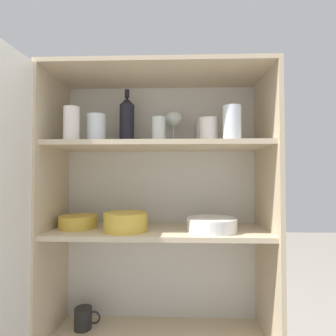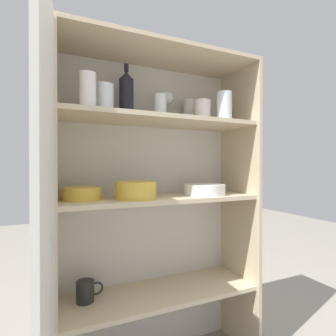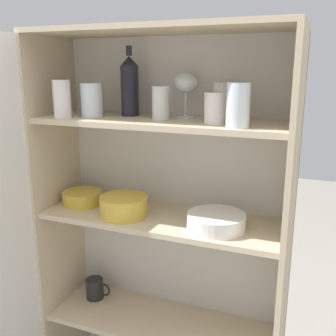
# 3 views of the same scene
# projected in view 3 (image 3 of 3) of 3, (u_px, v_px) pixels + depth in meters

# --- Properties ---
(cupboard_back_panel) EXTENTS (0.94, 0.02, 1.50)m
(cupboard_back_panel) POSITION_uv_depth(u_px,v_px,m) (176.00, 223.00, 1.65)
(cupboard_back_panel) COLOR silver
(cupboard_back_panel) RESTS_ON ground_plane
(cupboard_side_left) EXTENTS (0.02, 0.33, 1.50)m
(cupboard_side_left) POSITION_uv_depth(u_px,v_px,m) (61.00, 221.00, 1.67)
(cupboard_side_left) COLOR #CCB793
(cupboard_side_left) RESTS_ON ground_plane
(cupboard_side_right) EXTENTS (0.02, 0.33, 1.50)m
(cupboard_side_right) POSITION_uv_depth(u_px,v_px,m) (286.00, 259.00, 1.34)
(cupboard_side_right) COLOR #CCB793
(cupboard_side_right) RESTS_ON ground_plane
(cupboard_top_panel) EXTENTS (0.94, 0.33, 0.02)m
(cupboard_top_panel) POSITION_uv_depth(u_px,v_px,m) (160.00, 29.00, 1.32)
(cupboard_top_panel) COLOR #CCB793
(cupboard_top_panel) RESTS_ON cupboard_side_left
(shelf_board_lower) EXTENTS (0.91, 0.30, 0.02)m
(shelf_board_lower) POSITION_uv_depth(u_px,v_px,m) (161.00, 323.00, 1.60)
(shelf_board_lower) COLOR beige
(shelf_board_middle) EXTENTS (0.91, 0.30, 0.02)m
(shelf_board_middle) POSITION_uv_depth(u_px,v_px,m) (161.00, 219.00, 1.48)
(shelf_board_middle) COLOR beige
(shelf_board_upper) EXTENTS (0.91, 0.30, 0.02)m
(shelf_board_upper) POSITION_uv_depth(u_px,v_px,m) (160.00, 122.00, 1.39)
(shelf_board_upper) COLOR beige
(tumbler_glass_0) EXTENTS (0.08, 0.08, 0.12)m
(tumbler_glass_0) POSITION_uv_depth(u_px,v_px,m) (92.00, 100.00, 1.45)
(tumbler_glass_0) COLOR white
(tumbler_glass_0) RESTS_ON shelf_board_upper
(tumbler_glass_1) EXTENTS (0.06, 0.06, 0.14)m
(tumbler_glass_1) POSITION_uv_depth(u_px,v_px,m) (62.00, 99.00, 1.41)
(tumbler_glass_1) COLOR silver
(tumbler_glass_1) RESTS_ON shelf_board_upper
(tumbler_glass_2) EXTENTS (0.07, 0.07, 0.13)m
(tumbler_glass_2) POSITION_uv_depth(u_px,v_px,m) (223.00, 101.00, 1.38)
(tumbler_glass_2) COLOR white
(tumbler_glass_2) RESTS_ON shelf_board_upper
(tumbler_glass_3) EXTENTS (0.06, 0.06, 0.12)m
(tumbler_glass_3) POSITION_uv_depth(u_px,v_px,m) (160.00, 103.00, 1.38)
(tumbler_glass_3) COLOR white
(tumbler_glass_3) RESTS_ON shelf_board_upper
(tumbler_glass_4) EXTENTS (0.08, 0.08, 0.10)m
(tumbler_glass_4) POSITION_uv_depth(u_px,v_px,m) (216.00, 108.00, 1.27)
(tumbler_glass_4) COLOR silver
(tumbler_glass_4) RESTS_ON shelf_board_upper
(tumbler_glass_5) EXTENTS (0.07, 0.07, 0.14)m
(tumbler_glass_5) POSITION_uv_depth(u_px,v_px,m) (238.00, 105.00, 1.18)
(tumbler_glass_5) COLOR white
(tumbler_glass_5) RESTS_ON shelf_board_upper
(wine_glass_0) EXTENTS (0.09, 0.09, 0.16)m
(wine_glass_0) POSITION_uv_depth(u_px,v_px,m) (186.00, 84.00, 1.42)
(wine_glass_0) COLOR white
(wine_glass_0) RESTS_ON shelf_board_upper
(wine_bottle) EXTENTS (0.07, 0.07, 0.26)m
(wine_bottle) POSITION_uv_depth(u_px,v_px,m) (130.00, 86.00, 1.47)
(wine_bottle) COLOR black
(wine_bottle) RESTS_ON shelf_board_upper
(plate_stack_white) EXTENTS (0.21, 0.21, 0.05)m
(plate_stack_white) POSITION_uv_depth(u_px,v_px,m) (216.00, 221.00, 1.37)
(plate_stack_white) COLOR white
(plate_stack_white) RESTS_ON shelf_board_middle
(mixing_bowl_large) EXTENTS (0.18, 0.18, 0.08)m
(mixing_bowl_large) POSITION_uv_depth(u_px,v_px,m) (124.00, 205.00, 1.48)
(mixing_bowl_large) COLOR gold
(mixing_bowl_large) RESTS_ON shelf_board_middle
(serving_bowl_small) EXTENTS (0.16, 0.16, 0.05)m
(serving_bowl_small) POSITION_uv_depth(u_px,v_px,m) (83.00, 197.00, 1.61)
(serving_bowl_small) COLOR gold
(serving_bowl_small) RESTS_ON shelf_board_middle
(coffee_mug_primary) EXTENTS (0.12, 0.08, 0.09)m
(coffee_mug_primary) POSITION_uv_depth(u_px,v_px,m) (95.00, 288.00, 1.74)
(coffee_mug_primary) COLOR black
(coffee_mug_primary) RESTS_ON shelf_board_lower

